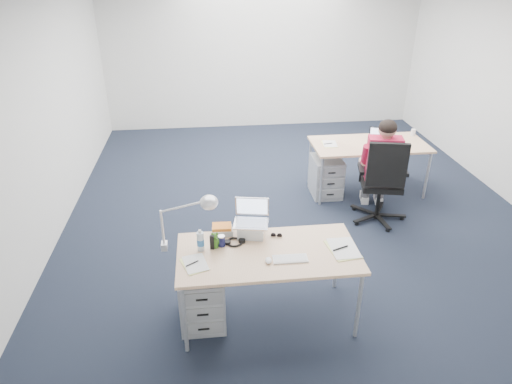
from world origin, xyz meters
The scene contains 24 objects.
floor centered at (0.00, 0.00, 0.00)m, with size 7.00×7.00×0.00m, color black.
room centered at (0.00, 0.00, 1.71)m, with size 6.02×7.02×2.80m.
desk_near centered at (-0.66, -2.07, 0.68)m, with size 1.60×0.80×0.73m.
desk_far centered at (1.11, 0.39, 0.68)m, with size 1.60×0.80×0.73m.
office_chair centered at (1.00, -0.45, 0.32)m, with size 0.86×0.86×1.14m.
seated_person centered at (1.03, -0.27, 0.67)m, with size 0.49×0.76×1.33m.
drawer_pedestal_near centered at (-1.26, -2.05, 0.28)m, with size 0.40×0.50×0.55m, color #ACAFB2.
drawer_pedestal_far centered at (0.51, 0.34, 0.28)m, with size 0.40×0.50×0.55m, color #ACAFB2.
silver_laptop centered at (-0.78, -1.78, 0.90)m, with size 0.32×0.25×0.33m, color silver, non-canonical shape.
wireless_keyboard centered at (-0.49, -2.21, 0.74)m, with size 0.30×0.12×0.02m, color white.
computer_mouse centered at (-0.68, -2.22, 0.75)m, with size 0.06×0.09×0.03m, color white.
headphones centered at (-0.95, -1.90, 0.75)m, with size 0.20×0.15×0.03m, color black, non-canonical shape.
can_koozie centered at (-1.07, -1.93, 0.78)m, with size 0.06×0.06×0.10m, color #161945.
water_bottle centered at (-1.25, -1.97, 0.83)m, with size 0.06×0.06×0.21m, color silver.
bear_figurine centered at (-1.13, -1.94, 0.81)m, with size 0.08×0.06×0.15m, color #25671B, non-canonical shape.
book_stack centered at (-1.05, -1.72, 0.77)m, with size 0.19×0.14×0.09m, color silver.
cordless_phone centered at (-1.15, -1.97, 0.80)m, with size 0.04×0.02×0.14m, color black.
papers_left centered at (-1.31, -2.19, 0.73)m, with size 0.18×0.26×0.01m, color #F5FF93.
papers_right centered at (0.00, -2.11, 0.74)m, with size 0.23×0.33×0.01m, color #F5FF93.
sunglasses centered at (-0.55, -1.83, 0.74)m, with size 0.11×0.05×0.02m, color black, non-canonical shape.
desk_lamp centered at (-1.41, -1.92, 0.99)m, with size 0.47×0.17×0.53m, color silver, non-canonical shape.
dark_laptop centered at (1.24, 0.38, 0.84)m, with size 0.30×0.29×0.22m, color black, non-canonical shape.
far_cup centered at (1.85, 0.64, 0.78)m, with size 0.06×0.06×0.09m, color white.
far_papers centered at (0.55, 0.42, 0.73)m, with size 0.18×0.26×0.01m, color white.
Camera 1 is at (-1.16, -5.37, 3.03)m, focal length 32.00 mm.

